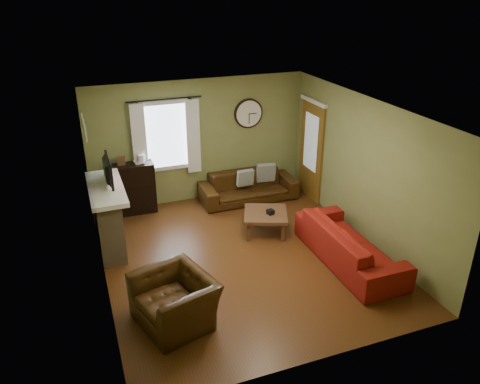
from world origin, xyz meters
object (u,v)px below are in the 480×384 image
object	(u,v)px
bookshelf	(133,189)
armchair	(175,300)
sofa_brown	(248,187)
sofa_red	(350,244)
coffee_table	(265,223)

from	to	relation	value
bookshelf	armchair	bearing A→B (deg)	-89.82
sofa_brown	sofa_red	world-z (taller)	sofa_red
sofa_brown	armchair	xyz separation A→B (m)	(-2.41, -3.36, 0.05)
armchair	coffee_table	distance (m)	2.88
sofa_brown	coffee_table	world-z (taller)	sofa_brown
sofa_brown	armchair	size ratio (longest dim) A/B	1.92
bookshelf	coffee_table	xyz separation A→B (m)	(2.19, -1.74, -0.32)
sofa_red	coffee_table	bearing A→B (deg)	33.67
bookshelf	armchair	distance (m)	3.63
armchair	coffee_table	bearing A→B (deg)	113.99
bookshelf	sofa_red	world-z (taller)	bookshelf
bookshelf	coffee_table	size ratio (longest dim) A/B	1.33
sofa_brown	armchair	bearing A→B (deg)	-125.60
sofa_brown	coffee_table	size ratio (longest dim) A/B	2.63
sofa_brown	armchair	distance (m)	4.14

